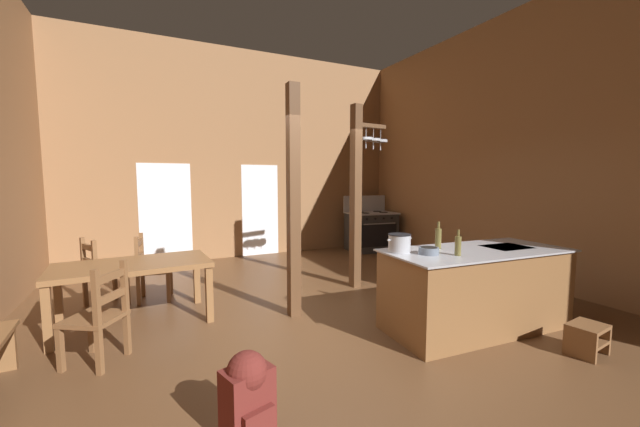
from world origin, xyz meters
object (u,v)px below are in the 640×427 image
object	(u,v)px
step_stool	(587,337)
backpack	(248,393)
kitchen_island	(475,289)
stockpot_on_counter	(399,243)
stove_range	(371,231)
ladderback_chair_by_post	(151,269)
mixing_bowl_on_counter	(429,251)
bottle_tall_on_counter	(438,238)
bottle_short_on_counter	(458,245)
ladderback_chair_at_table_end	(101,274)
dining_table	(133,270)
ladderback_chair_near_window	(99,317)

from	to	relation	value
step_stool	backpack	size ratio (longest dim) A/B	0.66
kitchen_island	stockpot_on_counter	xyz separation A→B (m)	(-0.89, 0.27, 0.56)
step_stool	stove_range	bearing A→B (deg)	79.10
ladderback_chair_by_post	backpack	world-z (taller)	ladderback_chair_by_post
mixing_bowl_on_counter	bottle_tall_on_counter	bearing A→B (deg)	31.53
ladderback_chair_by_post	backpack	size ratio (longest dim) A/B	1.59
bottle_tall_on_counter	bottle_short_on_counter	distance (m)	0.40
ladderback_chair_by_post	backpack	bearing A→B (deg)	-80.92
kitchen_island	mixing_bowl_on_counter	distance (m)	0.84
kitchen_island	ladderback_chair_at_table_end	world-z (taller)	ladderback_chair_at_table_end
stockpot_on_counter	step_stool	bearing A→B (deg)	-41.62
backpack	stockpot_on_counter	xyz separation A→B (m)	(1.95, 0.90, 0.71)
dining_table	ladderback_chair_by_post	world-z (taller)	ladderback_chair_by_post
dining_table	bottle_tall_on_counter	bearing A→B (deg)	-26.79
stove_range	ladderback_chair_by_post	world-z (taller)	stove_range
ladderback_chair_at_table_end	stove_range	bearing A→B (deg)	17.19
stove_range	dining_table	size ratio (longest dim) A/B	0.75
kitchen_island	bottle_short_on_counter	world-z (taller)	bottle_short_on_counter
mixing_bowl_on_counter	ladderback_chair_near_window	bearing A→B (deg)	164.03
ladderback_chair_by_post	bottle_short_on_counter	bearing A→B (deg)	-44.35
dining_table	ladderback_chair_at_table_end	world-z (taller)	ladderback_chair_at_table_end
ladderback_chair_near_window	bottle_tall_on_counter	bearing A→B (deg)	-11.43
ladderback_chair_near_window	bottle_tall_on_counter	world-z (taller)	bottle_tall_on_counter
ladderback_chair_at_table_end	stockpot_on_counter	xyz separation A→B (m)	(3.09, -2.42, 0.57)
ladderback_chair_by_post	bottle_short_on_counter	world-z (taller)	bottle_short_on_counter
stockpot_on_counter	bottle_tall_on_counter	world-z (taller)	bottle_tall_on_counter
ladderback_chair_near_window	ladderback_chair_at_table_end	size ratio (longest dim) A/B	1.00
step_stool	mixing_bowl_on_counter	distance (m)	1.71
stockpot_on_counter	stove_range	bearing A→B (deg)	59.78
kitchen_island	stove_range	world-z (taller)	stove_range
kitchen_island	step_stool	distance (m)	1.10
ladderback_chair_by_post	ladderback_chair_at_table_end	bearing A→B (deg)	-177.77
ladderback_chair_near_window	bottle_tall_on_counter	xyz separation A→B (m)	(3.48, -0.70, 0.60)
stove_range	stockpot_on_counter	distance (m)	4.80
dining_table	ladderback_chair_near_window	bearing A→B (deg)	-106.41
stove_range	dining_table	bearing A→B (deg)	-153.52
ladderback_chair_by_post	step_stool	bearing A→B (deg)	-43.56
stove_range	stockpot_on_counter	xyz separation A→B (m)	(-2.40, -4.12, 0.54)
ladderback_chair_by_post	kitchen_island	bearing A→B (deg)	-38.79
ladderback_chair_near_window	backpack	xyz separation A→B (m)	(0.99, -1.57, -0.14)
step_stool	bottle_short_on_counter	xyz separation A→B (m)	(-0.93, 0.81, 0.86)
ladderback_chair_near_window	bottle_tall_on_counter	distance (m)	3.60
ladderback_chair_near_window	bottle_short_on_counter	distance (m)	3.60
backpack	mixing_bowl_on_counter	xyz separation A→B (m)	(2.16, 0.67, 0.65)
step_stool	stockpot_on_counter	xyz separation A→B (m)	(-1.37, 1.22, 0.85)
stove_range	step_stool	xyz separation A→B (m)	(-1.03, -5.34, -0.30)
stockpot_on_counter	mixing_bowl_on_counter	distance (m)	0.32
backpack	mixing_bowl_on_counter	size ratio (longest dim) A/B	2.79
ladderback_chair_at_table_end	bottle_tall_on_counter	bearing A→B (deg)	-34.03
step_stool	ladderback_chair_at_table_end	bearing A→B (deg)	140.77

